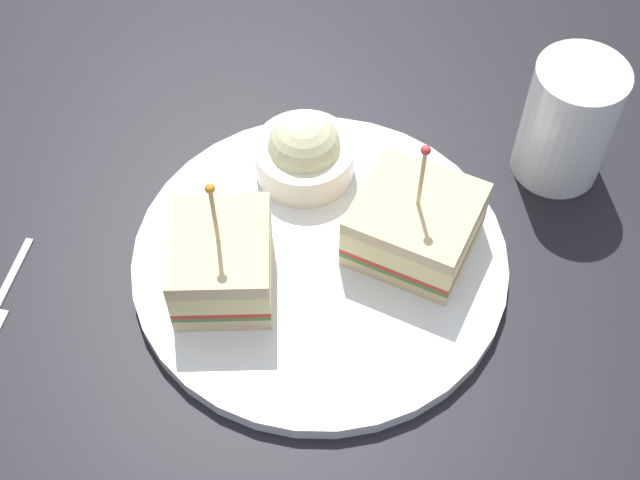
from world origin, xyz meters
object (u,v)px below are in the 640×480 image
(sandwich_half_front, at_px, (415,224))
(sandwich_half_back, at_px, (222,262))
(coleslaw_bowl, at_px, (304,152))
(drink_glass, at_px, (564,123))
(plate, at_px, (320,260))

(sandwich_half_front, height_order, sandwich_half_back, sandwich_half_back)
(sandwich_half_front, relative_size, sandwich_half_back, 1.02)
(sandwich_half_back, bearing_deg, coleslaw_bowl, -55.16)
(sandwich_half_back, height_order, drink_glass, sandwich_half_back)
(sandwich_half_back, bearing_deg, sandwich_half_front, -103.25)
(sandwich_half_back, distance_m, coleslaw_bowl, 0.12)
(plate, height_order, sandwich_half_back, sandwich_half_back)
(sandwich_half_front, height_order, coleslaw_bowl, sandwich_half_front)
(sandwich_half_back, relative_size, drink_glass, 1.08)
(plate, xyz_separation_m, coleslaw_bowl, (0.08, -0.03, 0.03))
(sandwich_half_back, bearing_deg, drink_glass, -91.23)
(plate, bearing_deg, drink_glass, -89.02)
(plate, relative_size, drink_glass, 2.67)
(plate, xyz_separation_m, sandwich_half_front, (-0.02, -0.07, 0.03))
(plate, bearing_deg, coleslaw_bowl, -18.59)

